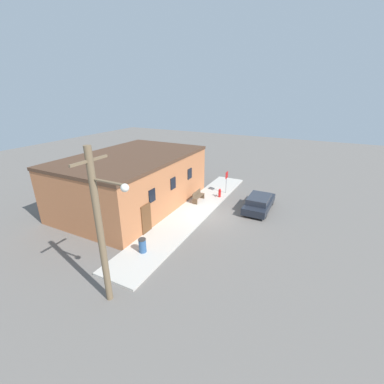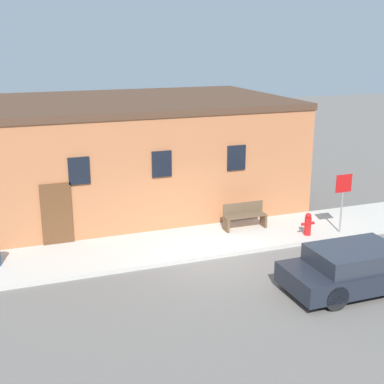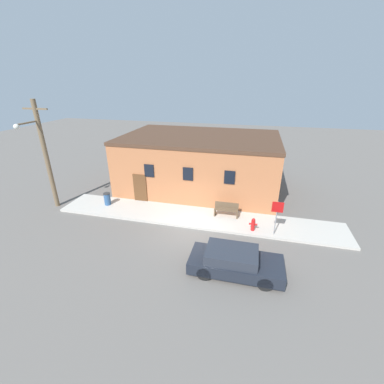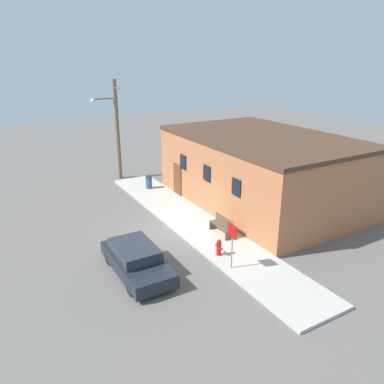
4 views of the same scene
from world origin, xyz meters
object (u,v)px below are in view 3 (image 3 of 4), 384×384
Objects in this scene: fire_hydrant at (253,224)px; trash_bin at (107,199)px; utility_pole at (44,154)px; parked_car at (235,262)px; bench at (226,210)px; stop_sign at (277,212)px.

fire_hydrant is 0.89× the size of trash_bin.
utility_pole is (-3.63, -0.88, 3.31)m from trash_bin.
trash_bin is 0.21× the size of parked_car.
fire_hydrant is 0.52× the size of bench.
utility_pole is at bearing 179.46° from fire_hydrant.
bench is 12.59m from utility_pole.
fire_hydrant is 3.84m from parked_car.
fire_hydrant is 0.11× the size of utility_pole.
bench is at bearing 2.43° from trash_bin.
bench is 8.46m from trash_bin.
utility_pole is (-15.06, 0.30, 2.30)m from stop_sign.
stop_sign is at bearing -27.36° from bench.
parked_car is (9.46, -4.77, 0.02)m from trash_bin.
parked_car is at bearing -118.69° from stop_sign.
bench is at bearing 142.16° from fire_hydrant.
utility_pole is (-13.84, 0.13, 3.36)m from fire_hydrant.
bench is (-2.97, 1.54, -0.99)m from stop_sign.
utility_pole is 14.05m from parked_car.
trash_bin is at bearing 13.56° from utility_pole.
utility_pole is at bearing 163.44° from parked_car.
fire_hydrant is at bearing -37.84° from bench.
bench is 0.36× the size of parked_car.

